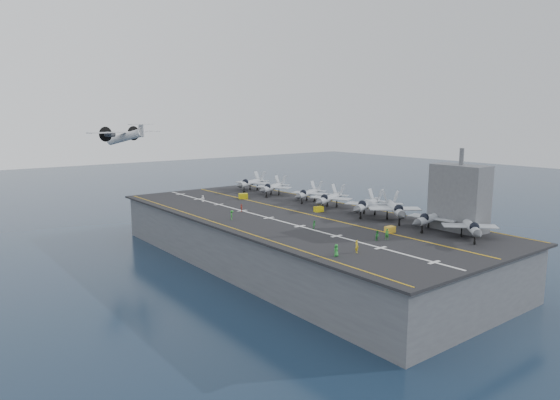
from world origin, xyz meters
TOP-DOWN VIEW (x-y plane):
  - ground at (0.00, 0.00)m, footprint 500.00×500.00m
  - hull at (0.00, 0.00)m, footprint 36.00×90.00m
  - flight_deck at (0.00, 0.00)m, footprint 38.00×92.00m
  - foul_line at (3.00, 0.00)m, footprint 0.35×90.00m
  - landing_centerline at (-6.00, 0.00)m, footprint 0.50×90.00m
  - deck_edge_port at (-17.00, 0.00)m, footprint 0.25×90.00m
  - deck_edge_stbd at (18.50, 0.00)m, footprint 0.25×90.00m
  - island_superstructure at (15.00, -30.00)m, footprint 5.00×10.00m
  - fighter_jet_0 at (10.60, -35.27)m, footprint 16.04×15.80m
  - fighter_jet_1 at (11.31, -26.97)m, footprint 15.17×11.57m
  - fighter_jet_2 at (12.11, -17.84)m, footprint 17.53×18.21m
  - fighter_jet_3 at (11.86, -10.66)m, footprint 17.02×14.50m
  - fighter_jet_4 at (11.74, 0.72)m, footprint 16.50×14.15m
  - fighter_jet_5 at (13.37, 10.02)m, footprint 15.44×13.22m
  - fighter_jet_7 at (12.33, 23.20)m, footprint 16.41×14.50m
  - fighter_jet_8 at (12.66, 33.78)m, footprint 16.92×14.75m
  - tow_cart_a at (3.60, -23.79)m, footprint 1.85×1.21m
  - tow_cart_b at (6.68, -1.18)m, footprint 2.13×1.62m
  - tow_cart_c at (3.34, 23.72)m, footprint 2.58×2.18m
  - crew_0 at (-14.98, -29.22)m, footprint 1.22×0.91m
  - crew_1 at (-11.12, -29.70)m, footprint 1.06×1.35m
  - crew_2 at (-5.32, -13.42)m, footprint 1.13×1.12m
  - crew_3 at (-12.90, 3.18)m, footprint 1.18×1.36m
  - crew_4 at (-6.60, 9.30)m, footprint 1.15×1.15m
  - crew_5 at (-7.23, 25.48)m, footprint 1.12×1.16m
  - crew_6 at (-0.99, -27.01)m, footprint 1.34×1.31m
  - crew_7 at (-2.72, -26.43)m, footprint 1.14×0.85m
  - transport_plane at (-15.40, 53.11)m, footprint 25.68×20.90m

SIDE VIEW (x-z plane):
  - ground at x=0.00m, z-range 0.00..0.00m
  - hull at x=0.00m, z-range 0.00..10.00m
  - flight_deck at x=0.00m, z-range 10.00..10.40m
  - foul_line at x=3.00m, z-range 10.41..10.43m
  - landing_centerline at x=-6.00m, z-range 10.41..10.43m
  - deck_edge_port at x=-17.00m, z-range 10.41..10.43m
  - deck_edge_stbd at x=18.50m, z-range 10.41..10.43m
  - tow_cart_a at x=3.60m, z-range 10.40..11.50m
  - tow_cart_b at x=6.68m, z-range 10.40..11.55m
  - tow_cart_c at x=3.34m, z-range 10.40..11.72m
  - crew_2 at x=-5.32m, z-range 10.40..11.99m
  - crew_4 at x=-6.60m, z-range 10.40..12.02m
  - crew_5 at x=-7.23m, z-range 10.40..12.02m
  - crew_7 at x=-2.72m, z-range 10.40..12.14m
  - crew_0 at x=-14.98m, z-range 10.40..12.28m
  - crew_6 at x=-0.99m, z-range 10.40..12.28m
  - crew_3 at x=-12.90m, z-range 10.40..12.30m
  - crew_1 at x=-11.12m, z-range 10.40..12.39m
  - fighter_jet_5 at x=13.37m, z-range 10.40..14.93m
  - fighter_jet_0 at x=10.60m, z-range 10.40..15.09m
  - fighter_jet_1 at x=11.31m, z-range 10.40..15.15m
  - fighter_jet_7 at x=12.33m, z-range 10.40..15.16m
  - fighter_jet_4 at x=11.74m, z-range 10.40..15.23m
  - fighter_jet_8 at x=12.66m, z-range 10.40..15.33m
  - fighter_jet_3 at x=11.86m, z-range 10.40..15.40m
  - fighter_jet_2 at x=12.11m, z-range 10.40..15.69m
  - island_superstructure at x=15.00m, z-range 10.40..25.40m
  - transport_plane at x=-15.40m, z-range 22.89..28.15m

